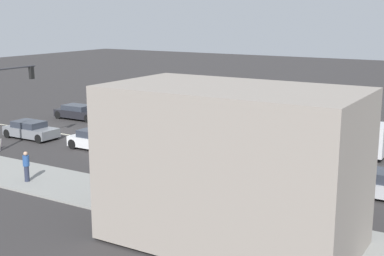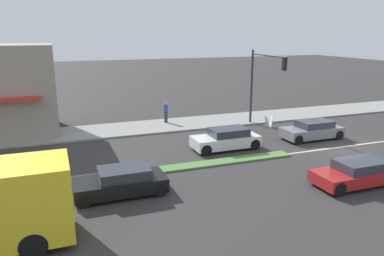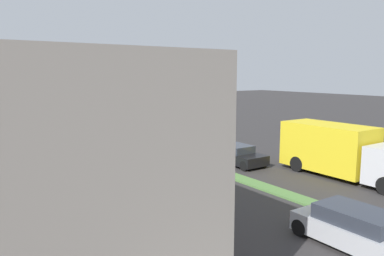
# 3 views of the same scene
# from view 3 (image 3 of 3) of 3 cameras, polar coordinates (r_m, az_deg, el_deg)

# --- Properties ---
(ground_plane) EXTENTS (160.00, 160.00, 0.00)m
(ground_plane) POSITION_cam_3_polar(r_m,az_deg,el_deg) (20.10, 9.18, -8.37)
(ground_plane) COLOR #333030
(sidewalk_right) EXTENTS (4.00, 73.00, 0.12)m
(sidewalk_right) POSITION_cam_3_polar(r_m,az_deg,el_deg) (15.20, -15.68, -13.94)
(sidewalk_right) COLOR gray
(sidewalk_right) RESTS_ON ground
(lane_marking_center) EXTENTS (0.16, 60.00, 0.01)m
(lane_marking_center) POSITION_cam_3_polar(r_m,az_deg,el_deg) (35.06, -11.44, -1.25)
(lane_marking_center) COLOR beige
(lane_marking_center) RESTS_ON ground
(building_corner_store) EXTENTS (6.04, 9.62, 6.09)m
(building_corner_store) POSITION_cam_3_polar(r_m,az_deg,el_deg) (11.26, -20.83, -5.45)
(building_corner_store) COLOR gray
(building_corner_store) RESTS_ON sidewalk_right
(traffic_signal_main) EXTENTS (4.59, 0.34, 5.60)m
(traffic_signal_main) POSITION_cam_3_polar(r_m,az_deg,el_deg) (30.61, -20.65, 4.35)
(traffic_signal_main) COLOR #333338
(traffic_signal_main) RESTS_ON sidewalk_right
(pedestrian) EXTENTS (0.34, 0.34, 1.63)m
(pedestrian) POSITION_cam_3_polar(r_m,az_deg,el_deg) (24.16, -25.13, -3.84)
(pedestrian) COLOR #282D42
(pedestrian) RESTS_ON sidewalk_right
(warning_aframe_sign) EXTENTS (0.45, 0.53, 0.84)m
(warning_aframe_sign) POSITION_cam_3_polar(r_m,az_deg,el_deg) (31.75, -20.48, -1.83)
(warning_aframe_sign) COLOR silver
(warning_aframe_sign) RESTS_ON ground
(delivery_truck) EXTENTS (2.44, 7.50, 2.87)m
(delivery_truck) POSITION_cam_3_polar(r_m,az_deg,el_deg) (22.37, 21.86, -3.29)
(delivery_truck) COLOR silver
(delivery_truck) RESTS_ON ground
(van_white) EXTENTS (1.78, 4.11, 1.31)m
(van_white) POSITION_cam_3_polar(r_m,az_deg,el_deg) (27.84, -10.12, -2.36)
(van_white) COLOR silver
(van_white) RESTS_ON ground
(suv_grey) EXTENTS (1.81, 4.07, 1.25)m
(suv_grey) POSITION_cam_3_polar(r_m,az_deg,el_deg) (33.72, -14.58, -0.69)
(suv_grey) COLOR slate
(suv_grey) RESTS_ON ground
(sedan_dark) EXTENTS (1.80, 4.26, 1.22)m
(sedan_dark) POSITION_cam_3_polar(r_m,az_deg,el_deg) (38.48, -5.49, 0.62)
(sedan_dark) COLOR black
(sedan_dark) RESTS_ON ground
(suv_black) EXTENTS (1.83, 4.03, 1.22)m
(suv_black) POSITION_cam_3_polar(r_m,az_deg,el_deg) (24.14, 6.75, -4.04)
(suv_black) COLOR black
(suv_black) RESTS_ON ground
(sedan_silver) EXTENTS (1.83, 4.50, 1.33)m
(sedan_silver) POSITION_cam_3_polar(r_m,az_deg,el_deg) (13.85, 24.30, -14.08)
(sedan_silver) COLOR #B7BABF
(sedan_silver) RESTS_ON ground
(hatchback_red) EXTENTS (1.78, 4.29, 1.17)m
(hatchback_red) POSITION_cam_3_polar(r_m,az_deg,el_deg) (34.22, -1.45, -0.34)
(hatchback_red) COLOR #AD1E1E
(hatchback_red) RESTS_ON ground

